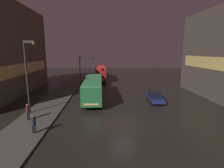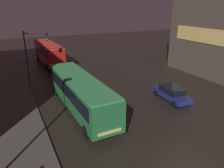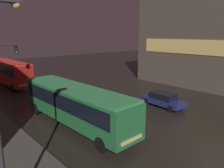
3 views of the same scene
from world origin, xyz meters
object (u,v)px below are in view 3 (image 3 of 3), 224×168
Objects in this scene: car_taxi at (163,99)px; traffic_light_main at (0,63)px; bus_near at (75,102)px; bus_far at (9,71)px.

traffic_light_main is (-11.16, 11.85, 3.44)m from car_taxi.
bus_near is 1.10× the size of bus_far.
traffic_light_main is (-2.30, 9.94, 2.26)m from bus_near.
bus_far reaches higher than car_taxi.
bus_near is 17.65m from bus_far.
bus_near is 10.45m from traffic_light_main.
bus_near reaches higher than car_taxi.
car_taxi is at bearing 166.82° from bus_near.
bus_near is at bearing -76.95° from traffic_light_main.
bus_far is 2.39× the size of car_taxi.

